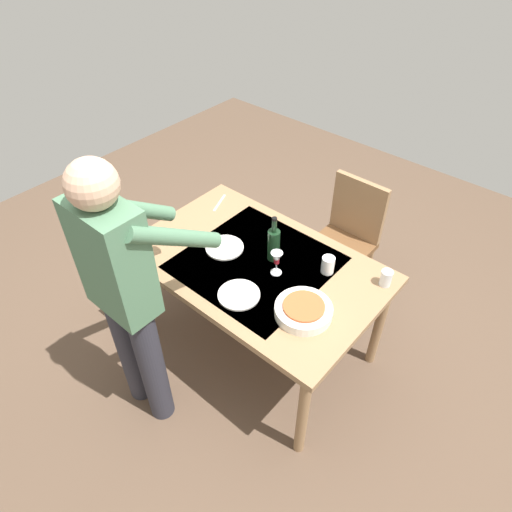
{
  "coord_description": "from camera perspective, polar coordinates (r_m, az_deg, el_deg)",
  "views": [
    {
      "loc": [
        -1.27,
        1.48,
        2.55
      ],
      "look_at": [
        0.0,
        0.0,
        0.81
      ],
      "focal_mm": 31.87,
      "sensor_mm": 36.0,
      "label": 1
    }
  ],
  "objects": [
    {
      "name": "water_cup_near_left",
      "position": [
        2.81,
        -14.4,
        1.9
      ],
      "size": [
        0.07,
        0.07,
        0.1
      ],
      "primitive_type": "cylinder",
      "color": "silver",
      "rests_on": "dining_table"
    },
    {
      "name": "chair_near",
      "position": [
        3.29,
        11.43,
        2.82
      ],
      "size": [
        0.4,
        0.4,
        0.91
      ],
      "color": "brown",
      "rests_on": "ground_plane"
    },
    {
      "name": "table_knife",
      "position": [
        3.12,
        -4.62,
        6.67
      ],
      "size": [
        0.09,
        0.19,
        0.0
      ],
      "primitive_type": "cube",
      "rotation": [
        0.0,
        0.0,
        0.39
      ],
      "color": "silver",
      "rests_on": "dining_table"
    },
    {
      "name": "dinner_plate_far",
      "position": [
        2.74,
        -3.96,
        1.08
      ],
      "size": [
        0.23,
        0.23,
        0.01
      ],
      "primitive_type": "cylinder",
      "color": "white",
      "rests_on": "dining_table"
    },
    {
      "name": "person_server",
      "position": [
        2.3,
        -16.05,
        -4.21
      ],
      "size": [
        0.42,
        0.61,
        1.69
      ],
      "color": "#2D2D38",
      "rests_on": "ground_plane"
    },
    {
      "name": "dinner_plate_near",
      "position": [
        2.46,
        -2.16,
        -4.88
      ],
      "size": [
        0.23,
        0.23,
        0.01
      ],
      "primitive_type": "cylinder",
      "color": "white",
      "rests_on": "dining_table"
    },
    {
      "name": "wine_glass_left",
      "position": [
        2.51,
        2.6,
        -0.4
      ],
      "size": [
        0.07,
        0.07,
        0.15
      ],
      "color": "white",
      "rests_on": "dining_table"
    },
    {
      "name": "water_cup_far_left",
      "position": [
        2.58,
        16.01,
        -2.66
      ],
      "size": [
        0.07,
        0.07,
        0.1
      ],
      "primitive_type": "cylinder",
      "color": "silver",
      "rests_on": "dining_table"
    },
    {
      "name": "ground_plane",
      "position": [
        3.21,
        -0.0,
        -10.91
      ],
      "size": [
        6.0,
        6.0,
        0.0
      ],
      "primitive_type": "plane",
      "color": "brown"
    },
    {
      "name": "wine_bottle",
      "position": [
        2.6,
        2.23,
        1.54
      ],
      "size": [
        0.07,
        0.07,
        0.3
      ],
      "color": "black",
      "rests_on": "dining_table"
    },
    {
      "name": "water_cup_near_right",
      "position": [
        2.59,
        9.02,
        -1.11
      ],
      "size": [
        0.07,
        0.07,
        0.1
      ],
      "primitive_type": "cylinder",
      "color": "silver",
      "rests_on": "dining_table"
    },
    {
      "name": "serving_bowl_pasta",
      "position": [
        2.36,
        5.98,
        -6.74
      ],
      "size": [
        0.3,
        0.3,
        0.07
      ],
      "color": "white",
      "rests_on": "dining_table"
    },
    {
      "name": "dining_table",
      "position": [
        2.7,
        -0.0,
        -2.02
      ],
      "size": [
        1.47,
        0.94,
        0.76
      ],
      "color": "#93704C",
      "rests_on": "ground_plane"
    }
  ]
}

